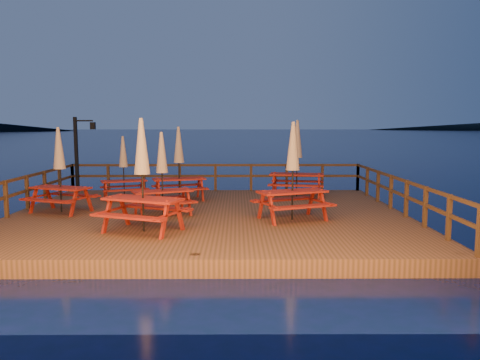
{
  "coord_description": "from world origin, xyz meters",
  "views": [
    {
      "loc": [
        0.89,
        -14.18,
        3.13
      ],
      "look_at": [
        0.98,
        0.6,
        1.35
      ],
      "focal_mm": 35.0,
      "sensor_mm": 36.0,
      "label": 1
    }
  ],
  "objects": [
    {
      "name": "picnic_table_2",
      "position": [
        -3.23,
        2.72,
        1.59
      ],
      "size": [
        1.97,
        1.81,
        2.29
      ],
      "rotation": [
        0.0,
        0.0,
        0.37
      ],
      "color": "maroon",
      "rests_on": "deck"
    },
    {
      "name": "picnic_table_5",
      "position": [
        -1.35,
        -0.32,
        1.7
      ],
      "size": [
        2.18,
        2.02,
        2.49
      ],
      "rotation": [
        0.0,
        0.0,
        0.42
      ],
      "color": "maroon",
      "rests_on": "deck"
    },
    {
      "name": "picnic_table_6",
      "position": [
        3.14,
        3.3,
        1.89
      ],
      "size": [
        2.27,
        1.98,
        2.87
      ],
      "rotation": [
        0.0,
        0.0,
        -0.18
      ],
      "color": "maroon",
      "rests_on": "deck"
    },
    {
      "name": "picnic_table_4",
      "position": [
        -4.57,
        0.14,
        1.77
      ],
      "size": [
        2.26,
        2.07,
        2.63
      ],
      "rotation": [
        0.0,
        0.0,
        -0.37
      ],
      "color": "maroon",
      "rests_on": "deck"
    },
    {
      "name": "lamp_post",
      "position": [
        -5.39,
        4.55,
        2.2
      ],
      "size": [
        0.85,
        0.18,
        3.0
      ],
      "color": "black",
      "rests_on": "deck"
    },
    {
      "name": "picnic_table_0",
      "position": [
        -1.5,
        -2.48,
        1.89
      ],
      "size": [
        2.48,
        2.28,
        2.87
      ],
      "rotation": [
        0.0,
        0.0,
        -0.38
      ],
      "color": "maroon",
      "rests_on": "deck"
    },
    {
      "name": "deck",
      "position": [
        0.0,
        0.0,
        0.2
      ],
      "size": [
        12.0,
        10.0,
        0.4
      ],
      "primitive_type": "cube",
      "color": "#4D3218",
      "rests_on": "ground"
    },
    {
      "name": "picnic_table_3",
      "position": [
        -1.19,
        2.46,
        1.77
      ],
      "size": [
        2.19,
        1.96,
        2.63
      ],
      "rotation": [
        0.0,
        0.0,
        0.28
      ],
      "color": "maroon",
      "rests_on": "deck"
    },
    {
      "name": "deck_piles",
      "position": [
        0.0,
        0.0,
        -0.3
      ],
      "size": [
        11.44,
        9.44,
        1.4
      ],
      "color": "#392112",
      "rests_on": "ground"
    },
    {
      "name": "ground",
      "position": [
        0.0,
        0.0,
        0.0
      ],
      "size": [
        500.0,
        500.0,
        0.0
      ],
      "primitive_type": "plane",
      "color": "black",
      "rests_on": "ground"
    },
    {
      "name": "railing",
      "position": [
        0.0,
        1.78,
        1.16
      ],
      "size": [
        11.8,
        9.75,
        1.1
      ],
      "color": "#392112",
      "rests_on": "deck"
    },
    {
      "name": "picnic_table_1",
      "position": [
        2.46,
        -1.04,
        1.85
      ],
      "size": [
        2.39,
        2.19,
        2.78
      ],
      "rotation": [
        0.0,
        0.0,
        0.37
      ],
      "color": "maroon",
      "rests_on": "deck"
    }
  ]
}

